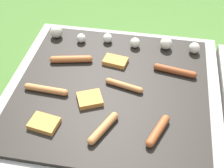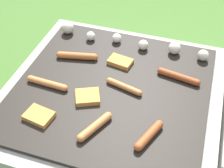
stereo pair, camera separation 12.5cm
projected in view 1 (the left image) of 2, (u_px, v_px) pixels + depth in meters
ground_plane at (112, 145)px, 1.54m from camera, size 14.00×14.00×0.00m
grill at (112, 120)px, 1.41m from camera, size 0.88×0.88×0.40m
sausage_back_left at (46, 89)px, 1.24m from camera, size 0.19×0.04×0.03m
sausage_mid_right at (124, 85)px, 1.26m from camera, size 0.16×0.06×0.02m
sausage_front_center at (175, 71)px, 1.32m from camera, size 0.18×0.06×0.03m
sausage_front_right at (71, 59)px, 1.38m from camera, size 0.19×0.06×0.03m
sausage_back_right at (158, 131)px, 1.09m from camera, size 0.08×0.15×0.03m
sausage_mid_left at (103, 128)px, 1.10m from camera, size 0.09×0.15×0.03m
bread_slice_right at (115, 61)px, 1.38m from camera, size 0.11×0.08×0.02m
bread_slice_left at (90, 99)px, 1.21m from camera, size 0.12×0.11×0.02m
bread_slice_center at (44, 123)px, 1.12m from camera, size 0.11×0.09×0.02m
mushroom_row at (121, 40)px, 1.47m from camera, size 0.71×0.07×0.06m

